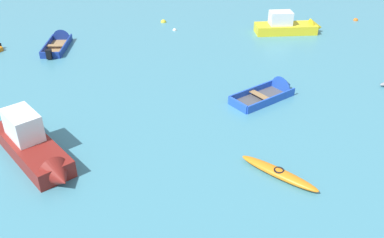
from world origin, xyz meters
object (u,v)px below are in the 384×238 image
at_px(kayak_orange_cluster_inner, 279,173).
at_px(mooring_buoy_outer_edge, 175,30).
at_px(mooring_buoy_between_boats_left, 163,22).
at_px(rowboat_blue_back_row_center, 276,90).
at_px(mooring_buoy_trailing, 356,20).
at_px(motor_launch_yellow_back_row_left, 290,26).
at_px(rowboat_deep_blue_far_left, 60,41).
at_px(motor_launch_maroon_center, 34,147).

relative_size(kayak_orange_cluster_inner, mooring_buoy_outer_edge, 10.32).
relative_size(mooring_buoy_between_boats_left, mooring_buoy_outer_edge, 1.44).
bearing_deg(kayak_orange_cluster_inner, mooring_buoy_between_boats_left, 93.59).
height_order(rowboat_blue_back_row_center, mooring_buoy_trailing, rowboat_blue_back_row_center).
xyz_separation_m(kayak_orange_cluster_inner, motor_launch_yellow_back_row_left, (8.15, 17.15, 0.39)).
distance_m(rowboat_deep_blue_far_left, motor_launch_yellow_back_row_left, 18.09).
xyz_separation_m(rowboat_deep_blue_far_left, rowboat_blue_back_row_center, (12.78, -11.39, -0.00)).
relative_size(motor_launch_maroon_center, mooring_buoy_trailing, 14.72).
relative_size(motor_launch_maroon_center, motor_launch_yellow_back_row_left, 1.09).
height_order(kayak_orange_cluster_inner, mooring_buoy_trailing, kayak_orange_cluster_inner).
relative_size(kayak_orange_cluster_inner, motor_launch_maroon_center, 0.56).
height_order(motor_launch_maroon_center, rowboat_blue_back_row_center, motor_launch_maroon_center).
distance_m(mooring_buoy_outer_edge, mooring_buoy_trailing, 15.99).
bearing_deg(rowboat_deep_blue_far_left, kayak_orange_cluster_inner, -62.19).
relative_size(kayak_orange_cluster_inner, motor_launch_yellow_back_row_left, 0.61).
distance_m(motor_launch_maroon_center, rowboat_blue_back_row_center, 13.78).
bearing_deg(mooring_buoy_outer_edge, motor_launch_yellow_back_row_left, -16.37).
height_order(motor_launch_maroon_center, rowboat_deep_blue_far_left, motor_launch_maroon_center).
xyz_separation_m(rowboat_deep_blue_far_left, mooring_buoy_trailing, (24.99, 0.13, -0.22)).
bearing_deg(motor_launch_maroon_center, mooring_buoy_outer_edge, 59.59).
relative_size(kayak_orange_cluster_inner, rowboat_deep_blue_far_left, 0.72).
xyz_separation_m(motor_launch_yellow_back_row_left, rowboat_blue_back_row_center, (-5.24, -9.82, -0.35)).
bearing_deg(kayak_orange_cluster_inner, rowboat_blue_back_row_center, 68.35).
relative_size(motor_launch_yellow_back_row_left, mooring_buoy_trailing, 13.49).
distance_m(kayak_orange_cluster_inner, mooring_buoy_between_boats_left, 22.12).
relative_size(rowboat_blue_back_row_center, mooring_buoy_outer_edge, 13.80).
distance_m(motor_launch_maroon_center, rowboat_deep_blue_far_left, 15.14).
xyz_separation_m(rowboat_blue_back_row_center, mooring_buoy_between_boats_left, (-4.29, 14.75, -0.21)).
xyz_separation_m(motor_launch_yellow_back_row_left, mooring_buoy_outer_edge, (-8.98, 2.64, -0.57)).
distance_m(rowboat_deep_blue_far_left, mooring_buoy_trailing, 25.00).
bearing_deg(motor_launch_maroon_center, kayak_orange_cluster_inner, -19.13).
bearing_deg(rowboat_deep_blue_far_left, mooring_buoy_trailing, 0.31).
distance_m(kayak_orange_cluster_inner, rowboat_blue_back_row_center, 7.88).
xyz_separation_m(rowboat_deep_blue_far_left, mooring_buoy_between_boats_left, (8.49, 3.36, -0.22)).
height_order(rowboat_blue_back_row_center, mooring_buoy_between_boats_left, rowboat_blue_back_row_center).
xyz_separation_m(rowboat_blue_back_row_center, mooring_buoy_trailing, (12.21, 11.53, -0.21)).
relative_size(rowboat_blue_back_row_center, mooring_buoy_trailing, 11.04).
bearing_deg(mooring_buoy_outer_edge, kayak_orange_cluster_inner, -87.57).
bearing_deg(mooring_buoy_between_boats_left, motor_launch_maroon_center, -115.86).
relative_size(motor_launch_maroon_center, mooring_buoy_between_boats_left, 12.82).
bearing_deg(mooring_buoy_trailing, mooring_buoy_between_boats_left, 168.94).
bearing_deg(motor_launch_yellow_back_row_left, mooring_buoy_outer_edge, 163.63).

